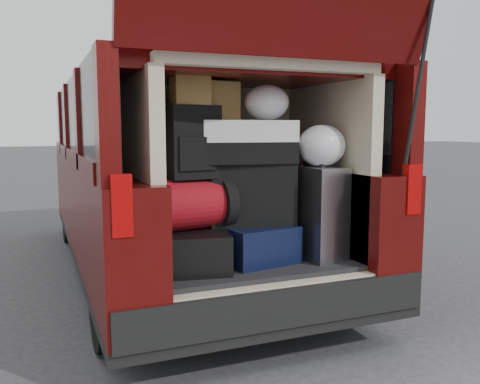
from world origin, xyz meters
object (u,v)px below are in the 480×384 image
at_px(silver_roller, 315,212).
at_px(twotone_duffel, 246,142).
at_px(backpack, 192,142).
at_px(navy_hardshell, 250,241).
at_px(black_hardshell, 190,248).
at_px(black_soft_case, 250,193).
at_px(red_duffel, 191,204).

distance_m(silver_roller, twotone_duffel, 0.64).
distance_m(backpack, twotone_duffel, 0.35).
height_order(navy_hardshell, twotone_duffel, twotone_duffel).
xyz_separation_m(black_hardshell, black_soft_case, (0.41, 0.05, 0.31)).
bearing_deg(navy_hardshell, silver_roller, -25.49).
distance_m(black_hardshell, black_soft_case, 0.52).
distance_m(navy_hardshell, backpack, 0.74).
relative_size(silver_roller, twotone_duffel, 1.01).
relative_size(black_soft_case, twotone_duffel, 0.92).
distance_m(silver_roller, backpack, 0.92).
bearing_deg(navy_hardshell, black_soft_case, 59.78).
xyz_separation_m(red_duffel, black_soft_case, (0.40, 0.04, 0.04)).
xyz_separation_m(silver_roller, black_soft_case, (-0.40, 0.13, 0.13)).
bearing_deg(black_hardshell, navy_hardshell, 14.20).
height_order(black_hardshell, silver_roller, silver_roller).
xyz_separation_m(black_soft_case, backpack, (-0.39, -0.04, 0.33)).
bearing_deg(navy_hardshell, backpack, 173.31).
bearing_deg(backpack, black_hardshell, -169.65).
relative_size(silver_roller, red_duffel, 1.26).
xyz_separation_m(black_hardshell, silver_roller, (0.81, -0.08, 0.18)).
bearing_deg(black_hardshell, silver_roller, 4.15).
height_order(navy_hardshell, black_soft_case, black_soft_case).
bearing_deg(navy_hardshell, twotone_duffel, -170.83).
relative_size(black_hardshell, red_duffel, 1.23).
relative_size(navy_hardshell, red_duffel, 1.13).
bearing_deg(red_duffel, black_soft_case, -3.41).
height_order(backpack, twotone_duffel, backpack).
bearing_deg(backpack, silver_roller, -12.99).
distance_m(black_soft_case, backpack, 0.51).
height_order(silver_roller, black_soft_case, black_soft_case).
height_order(black_soft_case, backpack, backpack).
distance_m(black_hardshell, navy_hardshell, 0.40).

